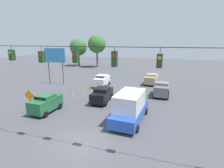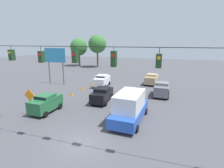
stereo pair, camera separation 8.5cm
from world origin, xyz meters
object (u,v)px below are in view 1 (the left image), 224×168
Objects in this scene: sedan_grey_oncoming_far at (162,89)px; work_zone_sign at (30,97)px; traffic_cone_third at (72,94)px; traffic_cone_fifth at (91,84)px; roadside_billboard at (55,58)px; traffic_cone_farthest at (97,81)px; box_truck_blue_crossing_near at (130,107)px; overhead_signal_span at (77,79)px; traffic_cone_fourth at (82,88)px; traffic_cone_nearest at (44,109)px; traffic_cone_second at (60,101)px; sedan_black_withflow_mid at (102,94)px; sedan_green_parked_shoulder at (46,103)px; tree_horizon_left at (97,44)px; sedan_tan_oncoming_deep at (151,79)px; sedan_white_withflow_far at (102,80)px; tree_horizon_right at (78,47)px.

sedan_grey_oncoming_far is 16.82m from work_zone_sign.
traffic_cone_third is 1.00× the size of traffic_cone_fifth.
roadside_billboard reaches higher than traffic_cone_third.
traffic_cone_farthest is (12.05, -5.17, -0.73)m from sedan_grey_oncoming_far.
overhead_signal_span is at bearing 63.80° from box_truck_blue_crossing_near.
traffic_cone_fourth is 0.10× the size of roadside_billboard.
traffic_cone_nearest is 1.00× the size of traffic_cone_second.
traffic_cone_farthest is (0.13, -2.70, 0.00)m from traffic_cone_fifth.
sedan_black_withflow_mid is 6.95× the size of traffic_cone_nearest.
work_zone_sign reaches higher than traffic_cone_farthest.
sedan_grey_oncoming_far is 9.52m from box_truck_blue_crossing_near.
roadside_billboard is (6.70, -11.51, 3.71)m from sedan_green_parked_shoulder.
roadside_billboard is at bearing -50.54° from overhead_signal_span.
tree_horizon_left is (7.43, -33.46, 6.43)m from traffic_cone_nearest.
traffic_cone_second is (9.87, 13.59, -0.68)m from sedan_tan_oncoming_deep.
overhead_signal_span is 18.13m from sedan_white_withflow_far.
sedan_black_withflow_mid is 8.70m from traffic_cone_fifth.
traffic_cone_nearest is at bearing 80.40° from sedan_white_withflow_far.
sedan_black_withflow_mid is 1.04× the size of sedan_white_withflow_far.
traffic_cone_farthest is (-0.02, -15.03, 0.00)m from traffic_cone_nearest.
traffic_cone_fifth is at bearing -51.20° from box_truck_blue_crossing_near.
traffic_cone_second is at bearing 103.98° from tree_horizon_left.
sedan_grey_oncoming_far reaches higher than traffic_cone_third.
sedan_green_parked_shoulder reaches higher than traffic_cone_farthest.
roadside_billboard is at bearing -21.33° from traffic_cone_fourth.
sedan_white_withflow_far is 6.69× the size of traffic_cone_fifth.
overhead_signal_span is at bearing 111.79° from traffic_cone_fifth.
roadside_billboard reaches higher than sedan_white_withflow_far.
sedan_white_withflow_far is at bearing -99.60° from traffic_cone_nearest.
tree_horizon_left reaches higher than sedan_grey_oncoming_far.
traffic_cone_third is at bearing 105.17° from tree_horizon_left.
tree_horizon_left is (14.33, -38.03, 1.65)m from overhead_signal_span.
box_truck_blue_crossing_near is at bearing 122.21° from sedan_white_withflow_far.
overhead_signal_span is at bearing 105.76° from sedan_white_withflow_far.
box_truck_blue_crossing_near is at bearing 87.98° from sedan_tan_oncoming_deep.
roadside_billboard is (6.58, -8.69, 4.41)m from traffic_cone_second.
roadside_billboard is at bearing 6.37° from traffic_cone_fifth.
overhead_signal_span is at bearing 116.56° from traffic_cone_fourth.
traffic_cone_nearest is 1.00× the size of traffic_cone_third.
traffic_cone_fifth is 0.22× the size of work_zone_sign.
sedan_white_withflow_far is 12.48m from sedan_green_parked_shoulder.
tree_horizon_right reaches higher than sedan_tan_oncoming_deep.
traffic_cone_farthest is at bearing 126.00° from tree_horizon_right.
traffic_cone_fifth is (0.03, -9.42, 0.00)m from traffic_cone_second.
traffic_cone_nearest and traffic_cone_farthest have the same top height.
traffic_cone_fifth is (-0.11, -6.41, 0.00)m from traffic_cone_third.
sedan_tan_oncoming_deep is at bearing -143.28° from traffic_cone_fourth.
traffic_cone_fifth is at bearing 122.73° from tree_horizon_right.
sedan_green_parked_shoulder is (4.64, 5.01, 0.05)m from sedan_black_withflow_mid.
tree_horizon_left is (7.51, -24.40, 6.43)m from traffic_cone_fourth.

